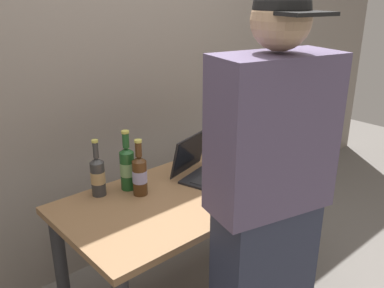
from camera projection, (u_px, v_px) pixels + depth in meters
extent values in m
cube|color=olive|center=(194.00, 191.00, 2.16)|extent=(1.41, 0.70, 0.03)
cylinder|color=#2D2D30|center=(305.00, 228.00, 2.49)|extent=(0.07, 0.07, 0.69)
cylinder|color=#2D2D30|center=(62.00, 273.00, 2.10)|extent=(0.07, 0.07, 0.69)
cylinder|color=#2D2D30|center=(235.00, 195.00, 2.90)|extent=(0.07, 0.07, 0.69)
cube|color=black|center=(210.00, 177.00, 2.27)|extent=(0.35, 0.30, 0.01)
cube|color=#232326|center=(213.00, 177.00, 2.26)|extent=(0.28, 0.20, 0.00)
cube|color=black|center=(189.00, 153.00, 2.30)|extent=(0.31, 0.14, 0.22)
cube|color=black|center=(190.00, 153.00, 2.29)|extent=(0.28, 0.12, 0.20)
cylinder|color=#1E5123|center=(128.00, 171.00, 2.12)|extent=(0.07, 0.07, 0.20)
cone|color=#1E5123|center=(126.00, 150.00, 2.08)|extent=(0.07, 0.07, 0.03)
cylinder|color=#1E5123|center=(126.00, 140.00, 2.06)|extent=(0.03, 0.03, 0.08)
cylinder|color=#BFB74C|center=(125.00, 132.00, 2.04)|extent=(0.04, 0.04, 0.01)
cylinder|color=#77A267|center=(127.00, 169.00, 2.11)|extent=(0.08, 0.08, 0.07)
cylinder|color=#333333|center=(98.00, 179.00, 2.06)|extent=(0.07, 0.07, 0.18)
cone|color=#333333|center=(96.00, 160.00, 2.02)|extent=(0.07, 0.07, 0.02)
cylinder|color=#333333|center=(96.00, 150.00, 2.00)|extent=(0.03, 0.03, 0.08)
cylinder|color=#BFB74C|center=(95.00, 141.00, 1.99)|extent=(0.03, 0.03, 0.01)
cylinder|color=tan|center=(98.00, 177.00, 2.05)|extent=(0.07, 0.07, 0.06)
cylinder|color=#472B14|center=(140.00, 178.00, 2.06)|extent=(0.07, 0.07, 0.18)
cone|color=#472B14|center=(139.00, 159.00, 2.03)|extent=(0.07, 0.07, 0.03)
cylinder|color=#472B14|center=(138.00, 149.00, 2.01)|extent=(0.03, 0.03, 0.07)
cylinder|color=#BFB74C|center=(138.00, 141.00, 1.99)|extent=(0.04, 0.04, 0.01)
cylinder|color=#9291BA|center=(140.00, 176.00, 2.06)|extent=(0.07, 0.07, 0.06)
cube|color=#594C6B|center=(273.00, 135.00, 1.48)|extent=(0.50, 0.33, 0.58)
sphere|color=tan|center=(281.00, 20.00, 1.34)|extent=(0.20, 0.20, 0.20)
sphere|color=black|center=(282.00, 8.00, 1.33)|extent=(0.19, 0.19, 0.19)
cube|color=black|center=(306.00, 14.00, 1.24)|extent=(0.18, 0.15, 0.01)
cube|color=gray|center=(112.00, 61.00, 2.47)|extent=(6.00, 0.10, 2.60)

